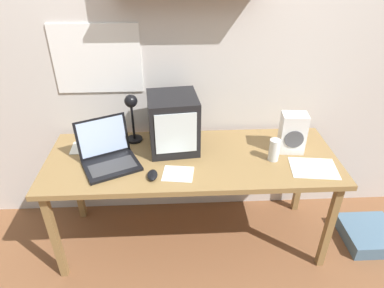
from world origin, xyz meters
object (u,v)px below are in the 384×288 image
(open_notebook, at_px, (89,147))
(desk_lamp, at_px, (132,111))
(printed_handout, at_px, (314,168))
(juice_glass, at_px, (274,151))
(computer_mouse, at_px, (152,175))
(corner_desk, at_px, (192,165))
(floor_cushion, at_px, (369,235))
(loose_paper_near_laptop, at_px, (178,174))
(space_heater, at_px, (293,133))
(crt_monitor, at_px, (173,123))
(laptop, at_px, (108,153))

(open_notebook, bearing_deg, desk_lamp, 9.24)
(desk_lamp, relative_size, printed_handout, 1.19)
(open_notebook, bearing_deg, printed_handout, -12.24)
(juice_glass, relative_size, computer_mouse, 1.37)
(juice_glass, relative_size, printed_handout, 0.48)
(corner_desk, distance_m, open_notebook, 0.71)
(open_notebook, xyz_separation_m, floor_cushion, (2.00, -0.24, -0.68))
(corner_desk, bearing_deg, loose_paper_near_laptop, -117.49)
(desk_lamp, xyz_separation_m, open_notebook, (-0.31, -0.05, -0.24))
(juice_glass, relative_size, space_heater, 0.54)
(computer_mouse, distance_m, floor_cushion, 1.71)
(computer_mouse, bearing_deg, crt_monitor, 68.63)
(crt_monitor, xyz_separation_m, juice_glass, (0.63, -0.18, -0.12))
(open_notebook, bearing_deg, loose_paper_near_laptop, -28.74)
(crt_monitor, distance_m, computer_mouse, 0.39)
(loose_paper_near_laptop, xyz_separation_m, floor_cushion, (1.41, 0.09, -0.68))
(corner_desk, relative_size, loose_paper_near_laptop, 9.32)
(laptop, relative_size, loose_paper_near_laptop, 2.10)
(space_heater, xyz_separation_m, floor_cushion, (0.66, -0.14, -0.81))
(crt_monitor, xyz_separation_m, printed_handout, (0.86, -0.29, -0.18))
(crt_monitor, bearing_deg, juice_glass, -22.12)
(desk_lamp, distance_m, juice_glass, 0.95)
(floor_cushion, bearing_deg, printed_handout, -172.88)
(crt_monitor, distance_m, open_notebook, 0.60)
(crt_monitor, height_order, computer_mouse, crt_monitor)
(corner_desk, xyz_separation_m, crt_monitor, (-0.12, 0.13, 0.24))
(open_notebook, distance_m, printed_handout, 1.46)
(computer_mouse, xyz_separation_m, printed_handout, (0.98, 0.04, -0.01))
(corner_desk, relative_size, computer_mouse, 17.66)
(corner_desk, height_order, desk_lamp, desk_lamp)
(floor_cushion, bearing_deg, computer_mouse, -175.86)
(corner_desk, xyz_separation_m, floor_cushion, (1.31, -0.09, -0.62))
(loose_paper_near_laptop, bearing_deg, crt_monitor, 94.36)
(corner_desk, relative_size, juice_glass, 12.87)
(juice_glass, xyz_separation_m, printed_handout, (0.23, -0.11, -0.06))
(laptop, relative_size, computer_mouse, 3.98)
(laptop, height_order, floor_cushion, laptop)
(crt_monitor, relative_size, desk_lamp, 1.02)
(printed_handout, bearing_deg, crt_monitor, 161.48)
(printed_handout, height_order, floor_cushion, printed_handout)
(desk_lamp, relative_size, open_notebook, 1.56)
(corner_desk, xyz_separation_m, printed_handout, (0.74, -0.16, 0.06))
(desk_lamp, bearing_deg, printed_handout, -27.19)
(corner_desk, bearing_deg, space_heater, 4.36)
(laptop, height_order, juice_glass, laptop)
(printed_handout, relative_size, loose_paper_near_laptop, 1.52)
(space_heater, bearing_deg, corner_desk, -169.69)
(printed_handout, xyz_separation_m, floor_cushion, (0.57, 0.07, -0.68))
(corner_desk, height_order, crt_monitor, crt_monitor)
(printed_handout, bearing_deg, floor_cushion, 7.12)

